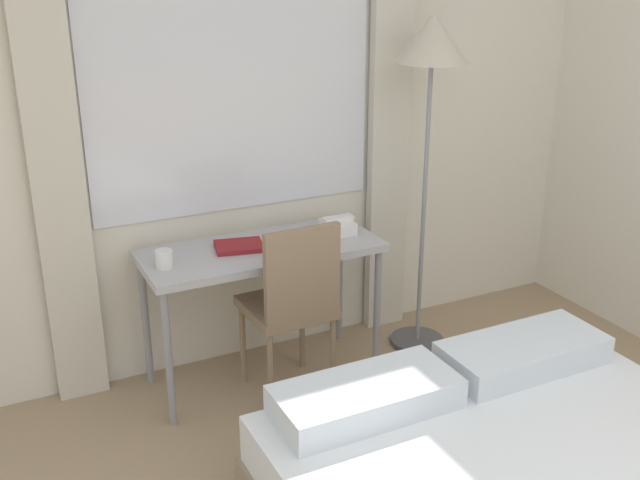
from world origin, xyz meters
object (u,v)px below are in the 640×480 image
desk (261,260)px  book (239,246)px  standing_lamp (431,67)px  telephone (338,226)px  desk_chair (292,299)px  mug (164,259)px

desk → book: book is taller
standing_lamp → book: (-1.03, 0.08, -0.81)m
standing_lamp → telephone: size_ratio=10.78×
desk_chair → telephone: size_ratio=5.51×
telephone → mug: size_ratio=1.98×
desk → desk_chair: size_ratio=1.27×
desk_chair → mug: 0.64m
desk_chair → telephone: (0.38, 0.25, 0.24)m
standing_lamp → book: bearing=175.6°
desk → telephone: 0.45m
standing_lamp → desk: bearing=176.7°
desk → book: (-0.11, 0.03, 0.08)m
book → mug: bearing=-169.0°
desk_chair → book: (-0.17, 0.27, 0.21)m
desk → desk_chair: 0.28m
desk_chair → mug: (-0.56, 0.19, 0.24)m
desk → telephone: size_ratio=7.00×
desk → book: bearing=165.5°
desk_chair → desk: bearing=102.4°
book → mug: size_ratio=3.10×
desk_chair → mug: desk_chair is taller
mug → standing_lamp: bearing=-0.1°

